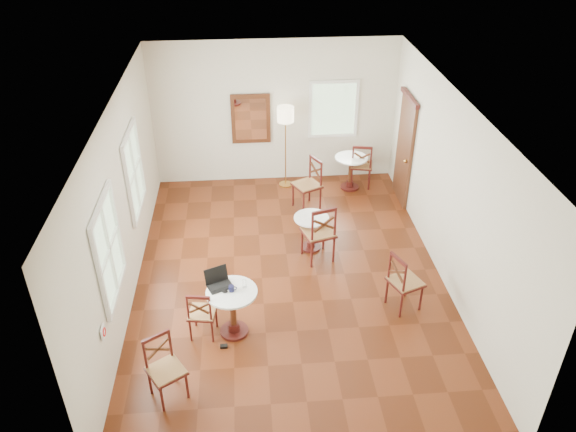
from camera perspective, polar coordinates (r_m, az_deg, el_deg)
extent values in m
plane|color=#5C250F|center=(9.34, 0.15, -6.18)|extent=(7.00, 7.00, 0.00)
cube|color=silver|center=(11.65, -1.33, 10.45)|extent=(5.00, 0.02, 3.00)
cube|color=silver|center=(5.77, 3.27, -15.93)|extent=(5.00, 0.02, 3.00)
cube|color=silver|center=(8.68, -16.51, 1.02)|extent=(0.02, 7.00, 3.00)
cube|color=silver|center=(9.04, 16.18, 2.38)|extent=(0.02, 7.00, 3.00)
cube|color=white|center=(7.85, 0.19, 11.29)|extent=(5.00, 7.00, 0.02)
cube|color=#562E18|center=(11.24, 11.76, 6.44)|extent=(0.06, 0.90, 2.10)
cube|color=#4B1712|center=(10.82, 12.30, 11.69)|extent=(0.08, 1.02, 0.08)
sphere|color=#BF8C3F|center=(10.97, 11.85, 5.47)|extent=(0.07, 0.07, 0.07)
cube|color=#512815|center=(11.63, -3.81, 9.83)|extent=(0.80, 0.05, 1.05)
cube|color=white|center=(11.61, -3.81, 9.77)|extent=(0.64, 0.02, 0.88)
cube|color=white|center=(7.34, -18.30, -11.15)|extent=(0.02, 0.16, 0.16)
torus|color=red|center=(7.34, -18.19, -11.15)|extent=(0.02, 0.12, 0.12)
cube|color=white|center=(7.66, -17.79, -3.25)|extent=(0.06, 1.22, 1.42)
cube|color=white|center=(9.51, -15.41, 4.39)|extent=(0.06, 1.22, 1.42)
cube|color=white|center=(11.73, 4.64, 10.78)|extent=(1.02, 0.06, 1.22)
cylinder|color=#4B1712|center=(8.38, -5.49, -11.54)|extent=(0.41, 0.41, 0.04)
cylinder|color=#4B1712|center=(8.33, -5.52, -11.13)|extent=(0.17, 0.17, 0.12)
cylinder|color=#512815|center=(8.12, -5.63, -9.53)|extent=(0.09, 0.09, 0.62)
cylinder|color=#4B1712|center=(7.93, -5.74, -7.97)|extent=(0.14, 0.14, 0.06)
cylinder|color=white|center=(7.90, -5.76, -7.71)|extent=(0.72, 0.72, 0.03)
cylinder|color=#4B1712|center=(10.01, 2.32, -3.17)|extent=(0.35, 0.35, 0.03)
cylinder|color=#4B1712|center=(9.97, 2.32, -2.84)|extent=(0.14, 0.14, 0.10)
cylinder|color=#512815|center=(9.82, 2.36, -1.59)|extent=(0.08, 0.08, 0.52)
cylinder|color=#4B1712|center=(9.69, 2.39, -0.39)|extent=(0.12, 0.12, 0.05)
cylinder|color=white|center=(9.67, 2.39, -0.19)|extent=(0.61, 0.61, 0.03)
cylinder|color=#4B1712|center=(11.94, 6.27, 2.96)|extent=(0.39, 0.39, 0.04)
cylinder|color=#4B1712|center=(11.90, 6.29, 3.29)|extent=(0.15, 0.15, 0.12)
cylinder|color=#512815|center=(11.77, 6.37, 4.52)|extent=(0.09, 0.09, 0.58)
cylinder|color=#4B1712|center=(11.65, 6.45, 5.70)|extent=(0.14, 0.14, 0.06)
cylinder|color=white|center=(11.63, 6.47, 5.89)|extent=(0.68, 0.68, 0.03)
cylinder|color=#4B1712|center=(8.38, -7.30, -10.10)|extent=(0.03, 0.03, 0.39)
cylinder|color=#4B1712|center=(8.15, -7.71, -11.57)|extent=(0.03, 0.03, 0.39)
cylinder|color=#4B1712|center=(8.44, -9.43, -9.95)|extent=(0.03, 0.03, 0.39)
cylinder|color=#4B1712|center=(8.21, -9.90, -11.40)|extent=(0.03, 0.03, 0.39)
cube|color=#4B1712|center=(8.16, -8.70, -9.71)|extent=(0.44, 0.44, 0.03)
cube|color=olive|center=(8.15, -8.71, -9.64)|extent=(0.42, 0.42, 0.03)
cylinder|color=#4B1712|center=(7.87, -7.92, -9.38)|extent=(0.03, 0.03, 0.44)
cylinder|color=#4B1712|center=(7.94, -10.17, -9.22)|extent=(0.03, 0.03, 0.44)
cube|color=#4B1712|center=(7.77, -9.18, -8.19)|extent=(0.33, 0.08, 0.04)
cube|color=#512815|center=(7.90, -9.06, -9.25)|extent=(0.28, 0.07, 0.19)
cube|color=#512815|center=(7.90, -9.06, -9.25)|extent=(0.28, 0.07, 0.19)
cylinder|color=#4B1712|center=(7.41, -12.69, -17.69)|extent=(0.03, 0.03, 0.43)
cylinder|color=#4B1712|center=(7.63, -13.88, -16.02)|extent=(0.03, 0.03, 0.43)
cylinder|color=#4B1712|center=(7.49, -10.24, -16.61)|extent=(0.03, 0.03, 0.43)
cylinder|color=#4B1712|center=(7.71, -11.50, -15.00)|extent=(0.03, 0.03, 0.43)
cube|color=#4B1712|center=(7.40, -12.27, -15.18)|extent=(0.58, 0.58, 0.03)
cube|color=olive|center=(7.39, -12.29, -15.10)|extent=(0.56, 0.56, 0.04)
cylinder|color=#4B1712|center=(7.31, -14.35, -13.61)|extent=(0.03, 0.03, 0.48)
cylinder|color=#4B1712|center=(7.39, -11.88, -12.58)|extent=(0.03, 0.03, 0.48)
cube|color=#4B1712|center=(7.20, -13.32, -11.85)|extent=(0.33, 0.22, 0.05)
cube|color=#512815|center=(7.34, -13.11, -13.04)|extent=(0.28, 0.19, 0.21)
cube|color=#512815|center=(7.34, -13.11, -13.04)|extent=(0.28, 0.19, 0.21)
cylinder|color=#4B1712|center=(9.86, 3.64, -2.12)|extent=(0.04, 0.04, 0.51)
cylinder|color=#4B1712|center=(9.56, 4.68, -3.40)|extent=(0.04, 0.04, 0.51)
cylinder|color=#4B1712|center=(9.72, 1.44, -2.63)|extent=(0.04, 0.04, 0.51)
cylinder|color=#4B1712|center=(9.41, 2.42, -3.95)|extent=(0.04, 0.04, 0.51)
cube|color=#4B1712|center=(9.48, 3.09, -1.72)|extent=(0.63, 0.63, 0.03)
cube|color=olive|center=(9.48, 3.09, -1.63)|extent=(0.60, 0.60, 0.05)
cylinder|color=#4B1712|center=(9.25, 4.82, -0.67)|extent=(0.04, 0.04, 0.57)
cylinder|color=#4B1712|center=(9.10, 2.50, -1.19)|extent=(0.04, 0.04, 0.57)
cube|color=#4B1712|center=(9.04, 3.72, 0.47)|extent=(0.43, 0.16, 0.06)
cube|color=#512815|center=(9.17, 3.67, -0.87)|extent=(0.36, 0.14, 0.25)
cube|color=#512815|center=(9.17, 3.67, -0.87)|extent=(0.36, 0.14, 0.25)
cylinder|color=#4B1712|center=(8.80, 13.38, -8.10)|extent=(0.04, 0.04, 0.46)
cylinder|color=#4B1712|center=(8.61, 11.44, -8.88)|extent=(0.04, 0.04, 0.46)
cylinder|color=#4B1712|center=(9.02, 11.93, -6.79)|extent=(0.04, 0.04, 0.46)
cylinder|color=#4B1712|center=(8.83, 10.01, -7.51)|extent=(0.04, 0.04, 0.46)
cube|color=#4B1712|center=(8.67, 11.86, -6.61)|extent=(0.59, 0.59, 0.03)
cube|color=olive|center=(8.66, 11.87, -6.53)|extent=(0.56, 0.56, 0.04)
cylinder|color=#4B1712|center=(8.31, 11.79, -6.33)|extent=(0.04, 0.04, 0.51)
cylinder|color=#4B1712|center=(8.53, 10.31, -4.99)|extent=(0.04, 0.04, 0.51)
cube|color=#4B1712|center=(8.28, 11.21, -4.36)|extent=(0.18, 0.37, 0.05)
cube|color=#512815|center=(8.41, 11.05, -5.59)|extent=(0.15, 0.32, 0.23)
cube|color=#512815|center=(8.41, 11.05, -5.59)|extent=(0.15, 0.32, 0.23)
cylinder|color=#4B1712|center=(12.15, 8.28, 4.49)|extent=(0.04, 0.04, 0.46)
cylinder|color=#4B1712|center=(11.82, 8.25, 3.67)|extent=(0.04, 0.04, 0.46)
cylinder|color=#4B1712|center=(12.15, 6.54, 4.61)|extent=(0.04, 0.04, 0.46)
cylinder|color=#4B1712|center=(11.82, 6.46, 3.80)|extent=(0.04, 0.04, 0.46)
cube|color=#4B1712|center=(11.88, 7.46, 5.15)|extent=(0.54, 0.54, 0.03)
cube|color=olive|center=(11.87, 7.47, 5.22)|extent=(0.51, 0.51, 0.04)
cylinder|color=#4B1712|center=(11.60, 8.44, 5.79)|extent=(0.04, 0.04, 0.51)
cylinder|color=#4B1712|center=(11.60, 6.61, 5.92)|extent=(0.04, 0.04, 0.51)
cube|color=#4B1712|center=(11.50, 7.60, 6.91)|extent=(0.39, 0.12, 0.05)
cube|color=#512815|center=(11.59, 7.53, 5.90)|extent=(0.33, 0.10, 0.23)
cube|color=#512815|center=(11.59, 7.53, 5.90)|extent=(0.33, 0.10, 0.23)
cylinder|color=#4B1712|center=(11.12, 0.51, 2.15)|extent=(0.04, 0.04, 0.49)
cylinder|color=#4B1712|center=(11.30, 2.20, 2.66)|extent=(0.04, 0.04, 0.49)
cylinder|color=#4B1712|center=(10.83, 1.59, 1.27)|extent=(0.04, 0.04, 0.49)
cylinder|color=#4B1712|center=(11.02, 3.31, 1.81)|extent=(0.04, 0.04, 0.49)
cube|color=#4B1712|center=(10.94, 1.93, 3.11)|extent=(0.64, 0.64, 0.03)
cube|color=olive|center=(10.93, 1.93, 3.19)|extent=(0.61, 0.61, 0.04)
cylinder|color=#4B1712|center=(11.06, 2.26, 4.99)|extent=(0.04, 0.04, 0.54)
cylinder|color=#4B1712|center=(10.77, 3.39, 4.18)|extent=(0.04, 0.04, 0.54)
cube|color=#4B1712|center=(10.80, 2.85, 5.76)|extent=(0.22, 0.39, 0.05)
cube|color=#512815|center=(10.91, 2.82, 4.64)|extent=(0.18, 0.33, 0.24)
cube|color=#512815|center=(10.91, 2.82, 4.64)|extent=(0.18, 0.33, 0.24)
cylinder|color=#BF8C3F|center=(11.98, -0.24, 3.25)|extent=(0.28, 0.28, 0.03)
cylinder|color=#BF8C3F|center=(11.62, -0.25, 6.64)|extent=(0.02, 0.02, 1.60)
cylinder|color=beige|center=(11.30, -0.26, 10.30)|extent=(0.34, 0.34, 0.30)
cube|color=black|center=(7.98, -6.95, -7.08)|extent=(0.41, 0.36, 0.02)
cube|color=black|center=(7.98, -6.96, -7.02)|extent=(0.31, 0.24, 0.00)
cube|color=black|center=(8.00, -7.34, -5.94)|extent=(0.34, 0.20, 0.23)
cube|color=silver|center=(8.00, -7.34, -5.94)|extent=(0.29, 0.17, 0.19)
ellipsoid|color=black|center=(7.87, -6.44, -7.65)|extent=(0.09, 0.06, 0.03)
cylinder|color=black|center=(7.87, -5.77, -7.35)|extent=(0.08, 0.08, 0.09)
torus|color=black|center=(7.87, -5.44, -7.33)|extent=(0.06, 0.01, 0.06)
cylinder|color=white|center=(7.91, -4.45, -6.90)|extent=(0.07, 0.07, 0.11)
cube|color=black|center=(8.17, -6.54, -13.03)|extent=(0.11, 0.06, 0.04)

